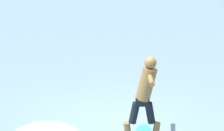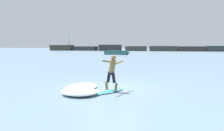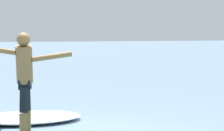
{
  "view_description": "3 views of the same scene",
  "coord_description": "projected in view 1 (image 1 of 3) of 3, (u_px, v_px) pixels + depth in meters",
  "views": [
    {
      "loc": [
        -4.17,
        -9.26,
        4.95
      ],
      "look_at": [
        0.04,
        0.48,
        1.26
      ],
      "focal_mm": 85.0,
      "sensor_mm": 36.0,
      "label": 1
    },
    {
      "loc": [
        2.23,
        -11.12,
        2.36
      ],
      "look_at": [
        0.01,
        -0.11,
        1.24
      ],
      "focal_mm": 35.0,
      "sensor_mm": 36.0,
      "label": 2
    },
    {
      "loc": [
        8.96,
        -3.34,
        1.82
      ],
      "look_at": [
        -0.11,
        0.93,
        1.21
      ],
      "focal_mm": 85.0,
      "sensor_mm": 36.0,
      "label": 3
    }
  ],
  "objects": [
    {
      "name": "ground_plane",
      "position": [
        119.0,
        129.0,
        11.22
      ],
      "size": [
        200.0,
        200.0,
        0.0
      ],
      "primitive_type": "plane",
      "color": "slate"
    },
    {
      "name": "surfer",
      "position": [
        146.0,
        93.0,
        10.17
      ],
      "size": [
        0.85,
        1.54,
        1.76
      ],
      "color": "brown",
      "rests_on": "surfboard"
    }
  ]
}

